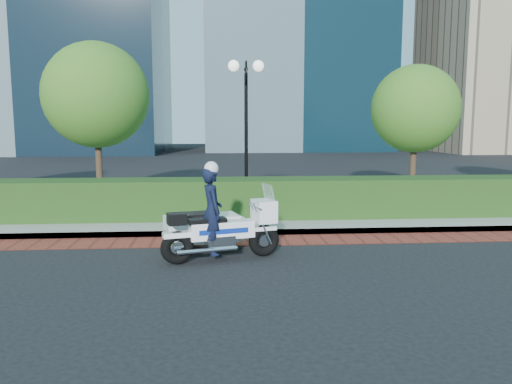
{
  "coord_description": "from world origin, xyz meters",
  "views": [
    {
      "loc": [
        0.2,
        -9.24,
        2.53
      ],
      "look_at": [
        1.06,
        2.15,
        1.0
      ],
      "focal_mm": 35.0,
      "sensor_mm": 36.0,
      "label": 1
    }
  ],
  "objects": [
    {
      "name": "sidewalk",
      "position": [
        0.0,
        6.0,
        0.07
      ],
      "size": [
        60.0,
        8.0,
        0.15
      ],
      "primitive_type": "cube",
      "color": "gray",
      "rests_on": "ground"
    },
    {
      "name": "tree_b",
      "position": [
        -3.5,
        6.5,
        3.43
      ],
      "size": [
        3.2,
        3.2,
        4.89
      ],
      "color": "#332319",
      "rests_on": "sidewalk"
    },
    {
      "name": "tower_right",
      "position": [
        28.0,
        38.0,
        14.0
      ],
      "size": [
        14.0,
        12.0,
        28.0
      ],
      "primitive_type": "cube",
      "color": "gray",
      "rests_on": "ground"
    },
    {
      "name": "lamppost",
      "position": [
        1.0,
        5.2,
        2.96
      ],
      "size": [
        1.02,
        0.7,
        4.21
      ],
      "color": "black",
      "rests_on": "sidewalk"
    },
    {
      "name": "tree_c",
      "position": [
        6.5,
        6.5,
        3.05
      ],
      "size": [
        2.8,
        2.8,
        4.3
      ],
      "color": "#332319",
      "rests_on": "sidewalk"
    },
    {
      "name": "brick_strip",
      "position": [
        0.0,
        1.5,
        0.01
      ],
      "size": [
        60.0,
        1.0,
        0.01
      ],
      "primitive_type": "cube",
      "color": "maroon",
      "rests_on": "ground"
    },
    {
      "name": "hedge_main",
      "position": [
        0.0,
        3.6,
        0.65
      ],
      "size": [
        18.0,
        1.2,
        1.0
      ],
      "primitive_type": "cube",
      "color": "black",
      "rests_on": "sidewalk"
    },
    {
      "name": "police_motorcycle",
      "position": [
        0.07,
        0.26,
        0.64
      ],
      "size": [
        2.33,
        1.68,
        1.88
      ],
      "rotation": [
        0.0,
        0.0,
        0.27
      ],
      "color": "black",
      "rests_on": "ground"
    },
    {
      "name": "ground",
      "position": [
        0.0,
        0.0,
        0.0
      ],
      "size": [
        120.0,
        120.0,
        0.0
      ],
      "primitive_type": "plane",
      "color": "black",
      "rests_on": "ground"
    }
  ]
}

